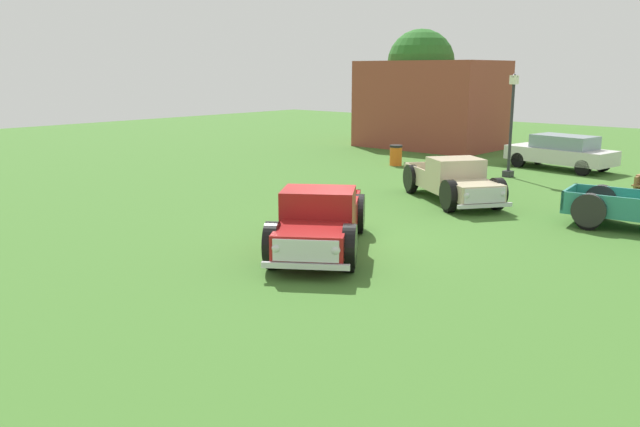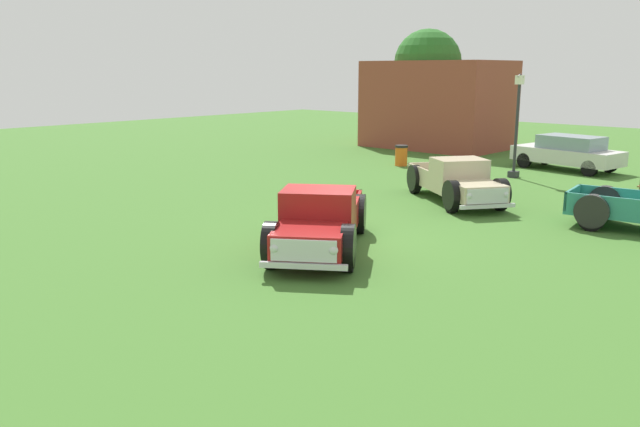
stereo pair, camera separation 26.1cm
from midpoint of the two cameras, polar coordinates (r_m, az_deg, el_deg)
ground_plane at (r=16.57m, az=2.73°, el=-2.53°), size 80.00×80.00×0.00m
pickup_truck_foreground at (r=15.37m, az=0.30°, el=-0.86°), size 4.39×5.24×1.57m
pickup_truck_behind_left at (r=21.70m, az=12.63°, el=2.74°), size 4.97×4.23×1.49m
sedan_distant_b at (r=30.40m, az=21.44°, el=5.12°), size 4.82×2.58×1.53m
lamp_post_near at (r=27.47m, az=17.39°, el=7.64°), size 0.36×0.36×4.20m
trash_can at (r=29.94m, az=7.50°, el=5.16°), size 0.59×0.59×0.95m
oak_tree_east at (r=37.51m, az=9.76°, el=13.03°), size 3.78×3.78×6.60m
brick_pavilion at (r=37.29m, az=10.63°, el=9.51°), size 7.49×5.02×4.83m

